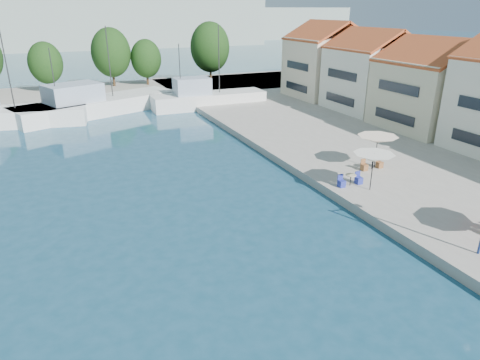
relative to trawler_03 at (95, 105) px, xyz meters
name	(u,v)px	position (x,y,z in m)	size (l,w,h in m)	color
quay_right	(434,140)	(27.28, -24.98, -0.77)	(32.00, 92.00, 0.60)	gray
quay_far	(66,96)	(-2.72, 12.02, -0.77)	(90.00, 16.00, 0.60)	gray
hill_east	(175,24)	(45.28, 125.02, 4.93)	(140.00, 40.00, 12.00)	#8F9C90
building_04	(433,82)	(29.28, -21.98, 3.95)	(9.00, 8.80, 9.20)	beige
building_05	(371,69)	(29.28, -12.98, 4.19)	(8.40, 8.80, 9.70)	white
building_06	(326,59)	(29.28, -3.98, 4.43)	(9.00, 8.80, 10.20)	beige
trawler_03	(95,105)	(0.00, 0.00, 0.00)	(19.86, 11.81, 10.20)	silver
trawler_04	(206,99)	(13.19, -1.88, 0.00)	(14.31, 4.04, 10.20)	silver
tree_05	(45,63)	(-4.60, 14.71, 3.48)	(4.63, 4.63, 6.85)	#3F2B19
tree_06	(111,53)	(4.56, 15.68, 4.46)	(5.76, 5.76, 8.53)	#3F2B19
tree_07	(146,59)	(9.53, 14.88, 3.45)	(4.59, 4.59, 6.80)	#3F2B19
tree_08	(210,47)	(19.65, 14.06, 4.85)	(6.22, 6.22, 9.21)	#3F2B19
umbrella_white	(374,157)	(13.65, -32.43, 1.77)	(2.64, 2.64, 2.49)	black
umbrella_cream	(378,139)	(16.73, -29.19, 1.72)	(2.94, 2.94, 2.44)	black
cafe_table_02	(350,181)	(12.93, -31.29, -0.18)	(1.82, 0.70, 0.76)	black
cafe_table_03	(372,165)	(16.34, -29.37, -0.18)	(1.82, 0.70, 0.76)	black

